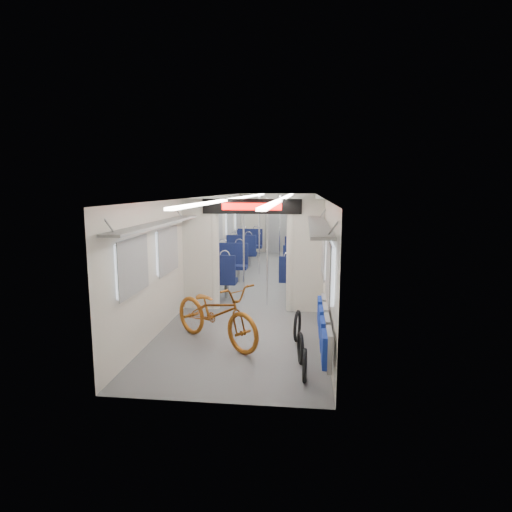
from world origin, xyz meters
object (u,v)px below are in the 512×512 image
(bike_hoop_a, at_px, (305,367))
(stanchion_near_right, at_px, (267,253))
(bicycle, at_px, (216,313))
(flip_bench, at_px, (324,327))
(seat_bay_near_left, at_px, (224,267))
(stanchion_near_left, at_px, (244,249))
(bike_hoop_b, at_px, (300,350))
(stanchion_far_left, at_px, (259,235))
(seat_bay_near_right, at_px, (299,268))
(seat_bay_far_left, at_px, (246,245))
(seat_bay_far_right, at_px, (300,247))
(bike_hoop_c, at_px, (297,327))
(stanchion_far_right, at_px, (280,236))

(bike_hoop_a, bearing_deg, stanchion_near_right, 102.55)
(bicycle, bearing_deg, flip_bench, -75.40)
(flip_bench, bearing_deg, seat_bay_near_left, 116.92)
(stanchion_near_left, bearing_deg, bike_hoop_b, -69.51)
(seat_bay_near_left, relative_size, stanchion_far_left, 0.97)
(seat_bay_near_left, distance_m, seat_bay_near_right, 1.89)
(stanchion_near_left, relative_size, stanchion_near_right, 1.00)
(bicycle, height_order, flip_bench, bicycle)
(bike_hoop_a, distance_m, seat_bay_far_left, 9.34)
(seat_bay_far_left, relative_size, stanchion_near_left, 0.97)
(seat_bay_near_right, bearing_deg, seat_bay_far_right, 90.00)
(bike_hoop_c, height_order, stanchion_far_right, stanchion_far_right)
(bike_hoop_a, xyz_separation_m, seat_bay_near_left, (-2.03, 5.03, 0.36))
(stanchion_near_left, relative_size, stanchion_far_left, 1.00)
(seat_bay_near_right, xyz_separation_m, stanchion_near_right, (-0.66, -1.64, 0.62))
(seat_bay_far_right, bearing_deg, stanchion_near_right, -97.14)
(seat_bay_near_right, height_order, stanchion_far_right, stanchion_far_right)
(bike_hoop_a, xyz_separation_m, bike_hoop_c, (-0.12, 1.48, 0.04))
(seat_bay_near_left, height_order, stanchion_far_left, stanchion_far_left)
(flip_bench, distance_m, seat_bay_far_right, 8.39)
(bicycle, distance_m, bike_hoop_b, 1.57)
(bike_hoop_b, height_order, stanchion_near_right, stanchion_near_right)
(flip_bench, distance_m, stanchion_far_left, 6.68)
(bike_hoop_c, bearing_deg, bike_hoop_a, -85.29)
(stanchion_near_right, xyz_separation_m, stanchion_far_right, (0.07, 3.24, 0.00))
(seat_bay_far_left, bearing_deg, bicycle, -85.74)
(bicycle, distance_m, seat_bay_far_left, 7.87)
(bicycle, height_order, seat_bay_far_left, seat_bay_far_left)
(stanchion_near_right, bearing_deg, stanchion_near_left, 140.43)
(stanchion_near_right, bearing_deg, seat_bay_far_left, 102.52)
(bicycle, distance_m, stanchion_near_left, 2.93)
(stanchion_near_left, distance_m, stanchion_far_left, 2.86)
(bike_hoop_a, relative_size, seat_bay_near_right, 0.23)
(bike_hoop_c, xyz_separation_m, stanchion_far_right, (-0.62, 5.41, 0.91))
(seat_bay_far_right, bearing_deg, bike_hoop_a, -89.00)
(seat_bay_far_right, relative_size, stanchion_near_left, 0.98)
(seat_bay_far_left, relative_size, stanchion_far_left, 0.97)
(bike_hoop_a, bearing_deg, stanchion_far_left, 100.84)
(stanchion_near_left, xyz_separation_m, stanchion_far_left, (0.05, 2.86, 0.00))
(bicycle, xyz_separation_m, stanchion_near_left, (0.05, 2.86, 0.63))
(stanchion_near_right, bearing_deg, seat_bay_near_left, 131.39)
(seat_bay_far_left, relative_size, stanchion_near_right, 0.97)
(bike_hoop_c, bearing_deg, bicycle, -170.67)
(flip_bench, xyz_separation_m, bike_hoop_a, (-0.26, -0.52, -0.38))
(seat_bay_near_right, relative_size, stanchion_near_left, 0.87)
(seat_bay_near_left, distance_m, seat_bay_far_left, 4.08)
(seat_bay_far_left, distance_m, seat_bay_far_right, 1.88)
(stanchion_far_right, bearing_deg, seat_bay_far_right, 73.75)
(stanchion_far_right, bearing_deg, bicycle, -97.10)
(bike_hoop_a, bearing_deg, stanchion_far_right, 96.12)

